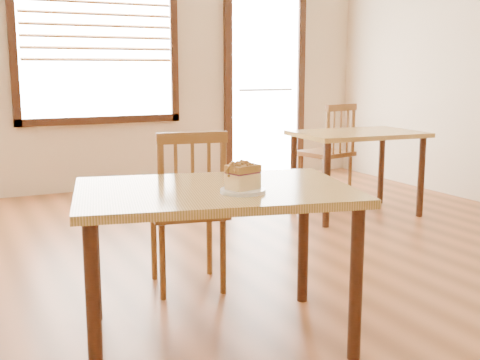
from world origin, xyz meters
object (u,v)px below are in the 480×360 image
object	(u,v)px
cafe_chair_main	(188,209)
plate	(243,191)
cake_slice	(243,176)
cafe_chair_second	(328,152)
cafe_table_main	(215,207)
cafe_table_second	(357,144)

from	to	relation	value
cafe_chair_main	plate	xyz separation A→B (m)	(-0.06, -0.85, 0.27)
cafe_chair_main	cake_slice	world-z (taller)	cafe_chair_main
cafe_chair_main	cake_slice	xyz separation A→B (m)	(-0.06, -0.85, 0.34)
cafe_chair_second	cafe_table_main	bearing A→B (deg)	34.00
cafe_table_main	cafe_chair_main	distance (m)	0.72
cafe_chair_second	plate	distance (m)	3.37
cafe_chair_main	cafe_table_second	bearing A→B (deg)	-141.66
cafe_table_main	cafe_chair_main	xyz separation A→B (m)	(0.13, 0.69, -0.17)
cafe_table_main	cake_slice	size ratio (longest dim) A/B	9.02
cafe_table_second	plate	world-z (taller)	plate
cafe_table_main	cafe_chair_second	distance (m)	3.29
cafe_table_second	cafe_chair_second	bearing A→B (deg)	84.52
cafe_chair_second	cake_slice	distance (m)	3.37
plate	cafe_table_main	bearing A→B (deg)	113.31
plate	cafe_table_second	bearing A→B (deg)	42.56
cafe_table_second	plate	bearing A→B (deg)	-133.52
plate	cake_slice	size ratio (longest dim) A/B	1.29
cafe_chair_main	cafe_chair_second	bearing A→B (deg)	-131.59
cafe_chair_second	cake_slice	bearing A→B (deg)	36.74
cafe_chair_main	cafe_table_second	world-z (taller)	cafe_chair_main
cafe_table_second	cafe_chair_main	bearing A→B (deg)	-148.08
cafe_chair_second	cake_slice	size ratio (longest dim) A/B	6.12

